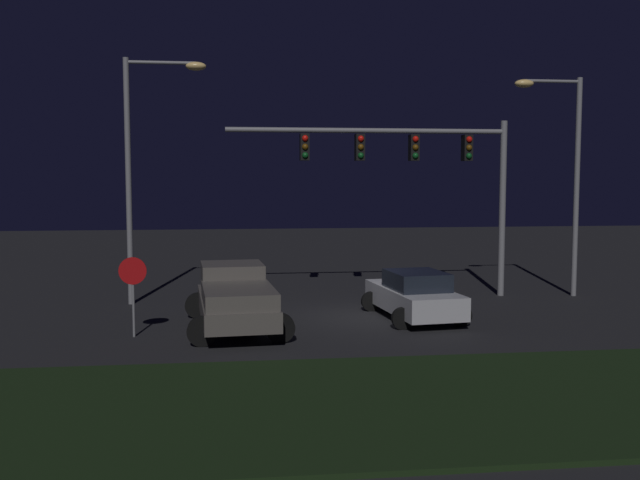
{
  "coord_description": "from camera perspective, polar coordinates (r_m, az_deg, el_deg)",
  "views": [
    {
      "loc": [
        -4.0,
        -22.14,
        4.4
      ],
      "look_at": [
        -1.04,
        1.72,
        2.31
      ],
      "focal_mm": 40.21,
      "sensor_mm": 36.0,
      "label": 1
    }
  ],
  "objects": [
    {
      "name": "car_sedan",
      "position": [
        22.67,
        7.51,
        -4.38
      ],
      "size": [
        2.82,
        4.58,
        1.51
      ],
      "rotation": [
        0.0,
        0.0,
        1.69
      ],
      "color": "#B7B7BC",
      "rests_on": "ground_plane"
    },
    {
      "name": "grass_median",
      "position": [
        14.57,
        9.44,
        -12.48
      ],
      "size": [
        20.82,
        6.65,
        0.1
      ],
      "primitive_type": "cube",
      "color": "black",
      "rests_on": "ground_plane"
    },
    {
      "name": "traffic_signal_gantry",
      "position": [
        26.42,
        7.56,
        6.28
      ],
      "size": [
        10.32,
        0.56,
        6.5
      ],
      "color": "slate",
      "rests_on": "ground_plane"
    },
    {
      "name": "stop_sign",
      "position": [
        20.43,
        -14.67,
        -3.19
      ],
      "size": [
        0.76,
        0.08,
        2.23
      ],
      "color": "slate",
      "rests_on": "ground_plane"
    },
    {
      "name": "pickup_truck",
      "position": [
        21.15,
        -6.79,
        -4.33
      ],
      "size": [
        3.14,
        5.53,
        1.8
      ],
      "rotation": [
        0.0,
        0.0,
        1.64
      ],
      "color": "#514C47",
      "rests_on": "ground_plane"
    },
    {
      "name": "street_lamp_left",
      "position": [
        25.6,
        -13.81,
        6.91
      ],
      "size": [
        2.81,
        0.44,
        8.49
      ],
      "color": "slate",
      "rests_on": "ground_plane"
    },
    {
      "name": "street_lamp_right",
      "position": [
        27.98,
        18.86,
        6.09
      ],
      "size": [
        2.58,
        0.44,
        8.06
      ],
      "color": "slate",
      "rests_on": "ground_plane"
    },
    {
      "name": "ground_plane",
      "position": [
        22.92,
        3.13,
        -6.12
      ],
      "size": [
        80.0,
        80.0,
        0.0
      ],
      "primitive_type": "plane",
      "color": "black"
    }
  ]
}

